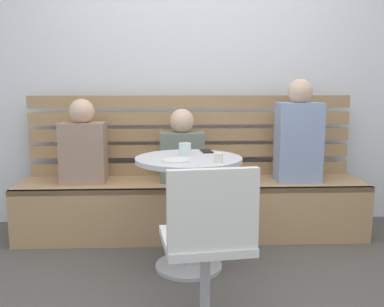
{
  "coord_description": "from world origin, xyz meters",
  "views": [
    {
      "loc": [
        -0.15,
        -2.14,
        1.21
      ],
      "look_at": [
        -0.03,
        0.66,
        0.75
      ],
      "focal_mm": 40.69,
      "sensor_mm": 36.0,
      "label": 1
    }
  ],
  "objects": [
    {
      "name": "back_wall",
      "position": [
        0.0,
        1.64,
        1.45
      ],
      "size": [
        5.2,
        0.1,
        2.9
      ],
      "primitive_type": "cube",
      "color": "silver",
      "rests_on": "ground"
    },
    {
      "name": "booth_bench",
      "position": [
        0.0,
        1.2,
        0.22
      ],
      "size": [
        2.7,
        0.52,
        0.44
      ],
      "color": "tan",
      "rests_on": "ground"
    },
    {
      "name": "booth_backrest",
      "position": [
        0.0,
        1.44,
        0.78
      ],
      "size": [
        2.65,
        0.04,
        0.66
      ],
      "color": "#A68157",
      "rests_on": "booth_bench"
    },
    {
      "name": "cafe_table",
      "position": [
        -0.05,
        0.57,
        0.52
      ],
      "size": [
        0.68,
        0.68,
        0.74
      ],
      "color": "#ADADB2",
      "rests_on": "ground"
    },
    {
      "name": "white_chair",
      "position": [
        0.01,
        -0.24,
        0.46
      ],
      "size": [
        0.45,
        0.45,
        0.85
      ],
      "color": "#ADADB2",
      "rests_on": "ground"
    },
    {
      "name": "person_adult",
      "position": [
        0.83,
        1.18,
        0.8
      ],
      "size": [
        0.34,
        0.22,
        0.8
      ],
      "color": "#8C9EC6",
      "rests_on": "booth_bench"
    },
    {
      "name": "person_child_left",
      "position": [
        -0.84,
        1.2,
        0.73
      ],
      "size": [
        0.34,
        0.22,
        0.65
      ],
      "color": "#9E7F6B",
      "rests_on": "booth_bench"
    },
    {
      "name": "person_child_middle",
      "position": [
        -0.08,
        1.22,
        0.69
      ],
      "size": [
        0.34,
        0.22,
        0.57
      ],
      "color": "slate",
      "rests_on": "booth_bench"
    },
    {
      "name": "cup_espresso_small",
      "position": [
        0.12,
        0.39,
        0.77
      ],
      "size": [
        0.06,
        0.06,
        0.05
      ],
      "primitive_type": "cylinder",
      "color": "silver",
      "rests_on": "cafe_table"
    },
    {
      "name": "cup_glass_short",
      "position": [
        -0.07,
        0.66,
        0.78
      ],
      "size": [
        0.08,
        0.08,
        0.08
      ],
      "primitive_type": "cylinder",
      "color": "silver",
      "rests_on": "cafe_table"
    },
    {
      "name": "plate_small",
      "position": [
        -0.13,
        0.44,
        0.75
      ],
      "size": [
        0.17,
        0.17,
        0.01
      ],
      "primitive_type": "cylinder",
      "color": "white",
      "rests_on": "cafe_table"
    },
    {
      "name": "phone_on_table",
      "position": [
        0.08,
        0.79,
        0.74
      ],
      "size": [
        0.09,
        0.15,
        0.01
      ],
      "primitive_type": "cube",
      "rotation": [
        0.0,
        0.0,
        0.13
      ],
      "color": "black",
      "rests_on": "cafe_table"
    }
  ]
}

